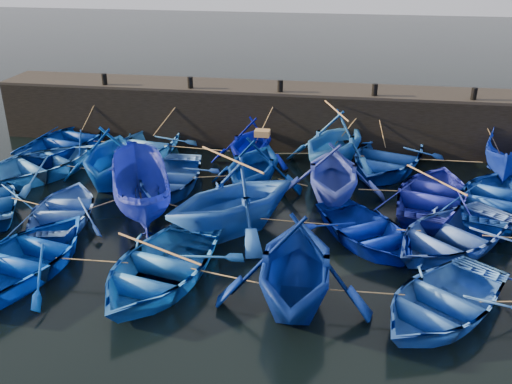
# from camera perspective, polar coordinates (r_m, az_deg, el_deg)

# --- Properties ---
(ground) EXTENTS (120.00, 120.00, 0.00)m
(ground) POSITION_cam_1_polar(r_m,az_deg,el_deg) (17.16, -1.76, -6.46)
(ground) COLOR black
(ground) RESTS_ON ground
(quay_wall) EXTENTS (26.00, 2.50, 2.50)m
(quay_wall) POSITION_cam_1_polar(r_m,az_deg,el_deg) (26.23, 2.63, 7.56)
(quay_wall) COLOR black
(quay_wall) RESTS_ON ground
(quay_top) EXTENTS (26.00, 2.50, 0.12)m
(quay_top) POSITION_cam_1_polar(r_m,az_deg,el_deg) (25.89, 2.68, 10.34)
(quay_top) COLOR black
(quay_top) RESTS_ON quay_wall
(bollard_0) EXTENTS (0.24, 0.24, 0.50)m
(bollard_0) POSITION_cam_1_polar(r_m,az_deg,el_deg) (27.08, -14.92, 10.85)
(bollard_0) COLOR black
(bollard_0) RESTS_ON quay_top
(bollard_1) EXTENTS (0.24, 0.24, 0.50)m
(bollard_1) POSITION_cam_1_polar(r_m,az_deg,el_deg) (25.73, -6.59, 10.83)
(bollard_1) COLOR black
(bollard_1) RESTS_ON quay_top
(bollard_2) EXTENTS (0.24, 0.24, 0.50)m
(bollard_2) POSITION_cam_1_polar(r_m,az_deg,el_deg) (24.95, 2.44, 10.54)
(bollard_2) COLOR black
(bollard_2) RESTS_ON quay_top
(bollard_3) EXTENTS (0.24, 0.24, 0.50)m
(bollard_3) POSITION_cam_1_polar(r_m,az_deg,el_deg) (24.80, 11.79, 9.98)
(bollard_3) COLOR black
(bollard_3) RESTS_ON quay_top
(bollard_4) EXTENTS (0.24, 0.24, 0.50)m
(bollard_4) POSITION_cam_1_polar(r_m,az_deg,el_deg) (25.29, 20.97, 9.17)
(bollard_4) COLOR black
(bollard_4) RESTS_ON quay_top
(boat_0) EXTENTS (4.68, 5.81, 1.07)m
(boat_0) POSITION_cam_1_polar(r_m,az_deg,el_deg) (26.58, -18.15, 4.96)
(boat_0) COLOR navy
(boat_0) RESTS_ON ground
(boat_1) EXTENTS (4.26, 5.46, 1.03)m
(boat_1) POSITION_cam_1_polar(r_m,az_deg,el_deg) (25.15, -11.12, 4.62)
(boat_1) COLOR blue
(boat_1) RESTS_ON ground
(boat_2) EXTENTS (3.59, 4.07, 2.01)m
(boat_2) POSITION_cam_1_polar(r_m,az_deg,el_deg) (23.59, -0.53, 5.02)
(boat_2) COLOR #000991
(boat_2) RESTS_ON ground
(boat_3) EXTENTS (5.37, 5.70, 2.39)m
(boat_3) POSITION_cam_1_polar(r_m,az_deg,el_deg) (23.49, 7.85, 5.20)
(boat_3) COLOR #1C59B4
(boat_3) RESTS_ON ground
(boat_4) EXTENTS (5.50, 6.49, 1.14)m
(boat_4) POSITION_cam_1_polar(r_m,az_deg,el_deg) (23.77, 12.95, 3.44)
(boat_4) COLOR navy
(boat_4) RESTS_ON ground
(boat_5) EXTENTS (2.84, 4.79, 1.74)m
(boat_5) POSITION_cam_1_polar(r_m,az_deg,el_deg) (24.51, 23.90, 3.31)
(boat_5) COLOR navy
(boat_5) RESTS_ON ground
(boat_6) EXTENTS (5.84, 6.29, 1.06)m
(boat_6) POSITION_cam_1_polar(r_m,az_deg,el_deg) (24.10, -20.82, 2.63)
(boat_6) COLOR #2359A6
(boat_6) RESTS_ON ground
(boat_7) EXTENTS (4.75, 5.24, 2.39)m
(boat_7) POSITION_cam_1_polar(r_m,az_deg,el_deg) (22.31, -14.40, 3.62)
(boat_7) COLOR #053DA5
(boat_7) RESTS_ON ground
(boat_8) EXTENTS (3.39, 4.68, 0.96)m
(boat_8) POSITION_cam_1_polar(r_m,az_deg,el_deg) (21.62, -8.66, 1.42)
(boat_8) COLOR blue
(boat_8) RESTS_ON ground
(boat_9) EXTENTS (4.12, 4.61, 2.18)m
(boat_9) POSITION_cam_1_polar(r_m,az_deg,el_deg) (21.03, -0.19, 2.84)
(boat_9) COLOR navy
(boat_9) RESTS_ON ground
(boat_10) EXTENTS (4.15, 4.71, 2.34)m
(boat_10) POSITION_cam_1_polar(r_m,az_deg,el_deg) (20.29, 7.78, 2.04)
(boat_10) COLOR #2E41B8
(boat_10) RESTS_ON ground
(boat_11) EXTENTS (4.83, 5.80, 1.04)m
(boat_11) POSITION_cam_1_polar(r_m,az_deg,el_deg) (20.88, 17.36, -0.18)
(boat_11) COLOR navy
(boat_11) RESTS_ON ground
(boat_12) EXTENTS (5.04, 5.97, 1.06)m
(boat_12) POSITION_cam_1_polar(r_m,az_deg,el_deg) (21.25, 22.99, -0.59)
(boat_12) COLOR #0D399B
(boat_12) RESTS_ON ground
(boat_14) EXTENTS (3.76, 4.70, 0.87)m
(boat_14) POSITION_cam_1_polar(r_m,az_deg,el_deg) (20.02, -18.60, -1.69)
(boat_14) COLOR blue
(boat_14) RESTS_ON ground
(boat_15) EXTENTS (3.78, 5.36, 1.94)m
(boat_15) POSITION_cam_1_polar(r_m,az_deg,el_deg) (19.49, -11.51, 0.16)
(boat_15) COLOR navy
(boat_15) RESTS_ON ground
(boat_16) EXTENTS (6.21, 6.19, 2.48)m
(boat_16) POSITION_cam_1_polar(r_m,az_deg,el_deg) (17.98, -2.38, -0.50)
(boat_16) COLOR #1849B2
(boat_16) RESTS_ON ground
(boat_17) EXTENTS (4.95, 5.27, 0.89)m
(boat_17) POSITION_cam_1_polar(r_m,az_deg,el_deg) (17.97, 11.01, -3.80)
(boat_17) COLOR #021A97
(boat_17) RESTS_ON ground
(boat_18) EXTENTS (5.99, 6.11, 1.04)m
(boat_18) POSITION_cam_1_polar(r_m,az_deg,el_deg) (18.27, 18.92, -4.00)
(boat_18) COLOR blue
(boat_18) RESTS_ON ground
(boat_21) EXTENTS (4.50, 5.59, 1.03)m
(boat_21) POSITION_cam_1_polar(r_m,az_deg,el_deg) (17.40, -21.99, -5.98)
(boat_21) COLOR #0133A7
(boat_21) RESTS_ON ground
(boat_22) EXTENTS (4.64, 5.77, 1.06)m
(boat_22) POSITION_cam_1_polar(r_m,az_deg,el_deg) (15.88, -9.64, -7.33)
(boat_22) COLOR blue
(boat_22) RESTS_ON ground
(boat_23) EXTENTS (4.21, 4.83, 2.46)m
(boat_23) POSITION_cam_1_polar(r_m,az_deg,el_deg) (14.47, 3.95, -7.16)
(boat_23) COLOR navy
(boat_23) RESTS_ON ground
(boat_24) EXTENTS (5.36, 5.63, 0.95)m
(boat_24) POSITION_cam_1_polar(r_m,az_deg,el_deg) (15.13, 18.08, -10.30)
(boat_24) COLOR blue
(boat_24) RESTS_ON ground
(wooden_crate) EXTENTS (0.54, 0.41, 0.22)m
(wooden_crate) POSITION_cam_1_polar(r_m,az_deg,el_deg) (20.58, 0.63, 5.91)
(wooden_crate) COLOR olive
(wooden_crate) RESTS_ON boat_9
(mooring_ropes) EXTENTS (18.43, 11.69, 2.10)m
(mooring_ropes) POSITION_cam_1_polar(r_m,az_deg,el_deg) (21.10, 0.74, 2.26)
(mooring_ropes) COLOR tan
(mooring_ropes) RESTS_ON ground
(loose_oars) EXTENTS (10.22, 11.59, 1.50)m
(loose_oars) POSITION_cam_1_polar(r_m,az_deg,el_deg) (18.86, 4.60, 2.41)
(loose_oars) COLOR #99724C
(loose_oars) RESTS_ON ground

